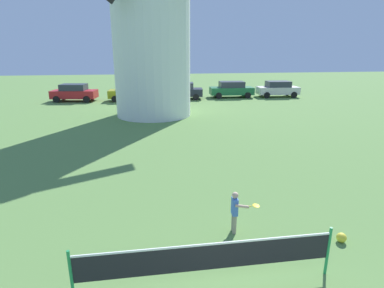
{
  "coord_description": "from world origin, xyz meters",
  "views": [
    {
      "loc": [
        -1.47,
        -2.71,
        4.52
      ],
      "look_at": [
        -0.42,
        4.28,
        2.37
      ],
      "focal_mm": 29.01,
      "sensor_mm": 36.0,
      "label": 1
    }
  ],
  "objects": [
    {
      "name": "player_far",
      "position": [
        0.67,
        4.09,
        0.64
      ],
      "size": [
        0.68,
        0.49,
        1.12
      ],
      "color": "#9E937F",
      "rests_on": "ground_plane"
    },
    {
      "name": "stray_ball",
      "position": [
        3.13,
        3.27,
        0.12
      ],
      "size": [
        0.24,
        0.24,
        0.24
      ],
      "primitive_type": "sphere",
      "color": "yellow",
      "rests_on": "ground_plane"
    },
    {
      "name": "windmill",
      "position": [
        -0.9,
        19.65,
        7.44
      ],
      "size": [
        7.37,
        6.01,
        14.47
      ],
      "color": "white",
      "rests_on": "ground_plane"
    },
    {
      "name": "parked_car_red",
      "position": [
        -7.92,
        27.09,
        0.81
      ],
      "size": [
        4.15,
        2.31,
        1.56
      ],
      "color": "red",
      "rests_on": "ground_plane"
    },
    {
      "name": "parked_car_green",
      "position": [
        6.99,
        27.31,
        0.81
      ],
      "size": [
        4.31,
        2.04,
        1.56
      ],
      "color": "#1E6638",
      "rests_on": "ground_plane"
    },
    {
      "name": "tennis_net",
      "position": [
        -0.42,
        2.28,
        0.68
      ],
      "size": [
        5.13,
        0.06,
        1.1
      ],
      "color": "#238E4C",
      "rests_on": "ground_plane"
    },
    {
      "name": "parked_car_cream",
      "position": [
        11.67,
        26.96,
        0.81
      ],
      "size": [
        4.13,
        2.05,
        1.56
      ],
      "color": "silver",
      "rests_on": "ground_plane"
    },
    {
      "name": "parked_car_black",
      "position": [
        1.96,
        26.94,
        0.81
      ],
      "size": [
        4.12,
        2.25,
        1.56
      ],
      "color": "#1E232D",
      "rests_on": "ground_plane"
    },
    {
      "name": "parked_car_mustard",
      "position": [
        -2.78,
        26.59,
        0.81
      ],
      "size": [
        4.12,
        2.1,
        1.56
      ],
      "color": "#999919",
      "rests_on": "ground_plane"
    }
  ]
}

